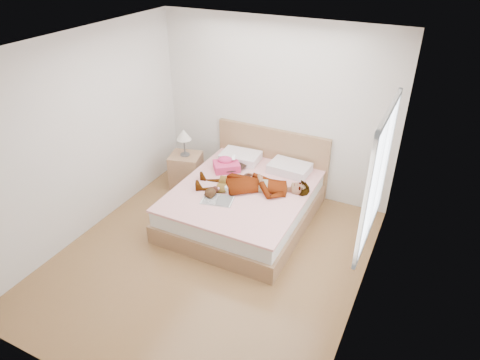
{
  "coord_description": "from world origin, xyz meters",
  "views": [
    {
      "loc": [
        2.18,
        -3.53,
        3.58
      ],
      "look_at": [
        0.0,
        0.85,
        0.7
      ],
      "focal_mm": 32.0,
      "sensor_mm": 36.0,
      "label": 1
    }
  ],
  "objects_px": {
    "bed": "(246,200)",
    "nightstand": "(186,168)",
    "plush_toy": "(211,192)",
    "woman": "(253,182)",
    "coffee_mug": "(228,189)",
    "magazine": "(217,200)",
    "phone": "(234,157)",
    "towel": "(226,165)"
  },
  "relations": [
    {
      "from": "bed",
      "to": "nightstand",
      "type": "bearing_deg",
      "value": 165.02
    },
    {
      "from": "nightstand",
      "to": "plush_toy",
      "type": "bearing_deg",
      "value": -40.36
    },
    {
      "from": "woman",
      "to": "coffee_mug",
      "type": "height_order",
      "value": "woman"
    },
    {
      "from": "magazine",
      "to": "nightstand",
      "type": "bearing_deg",
      "value": 141.19
    },
    {
      "from": "woman",
      "to": "bed",
      "type": "relative_size",
      "value": 0.75
    },
    {
      "from": "phone",
      "to": "nightstand",
      "type": "relative_size",
      "value": 0.09
    },
    {
      "from": "woman",
      "to": "bed",
      "type": "xyz_separation_m",
      "value": [
        -0.12,
        0.02,
        -0.34
      ]
    },
    {
      "from": "phone",
      "to": "towel",
      "type": "height_order",
      "value": "phone"
    },
    {
      "from": "towel",
      "to": "magazine",
      "type": "distance_m",
      "value": 0.85
    },
    {
      "from": "coffee_mug",
      "to": "plush_toy",
      "type": "height_order",
      "value": "plush_toy"
    },
    {
      "from": "bed",
      "to": "towel",
      "type": "height_order",
      "value": "bed"
    },
    {
      "from": "woman",
      "to": "phone",
      "type": "distance_m",
      "value": 0.64
    },
    {
      "from": "woman",
      "to": "plush_toy",
      "type": "distance_m",
      "value": 0.59
    },
    {
      "from": "phone",
      "to": "nightstand",
      "type": "xyz_separation_m",
      "value": [
        -0.82,
        -0.06,
        -0.36
      ]
    },
    {
      "from": "bed",
      "to": "phone",
      "type": "bearing_deg",
      "value": 135.28
    },
    {
      "from": "magazine",
      "to": "nightstand",
      "type": "xyz_separation_m",
      "value": [
        -1.03,
        0.83,
        -0.19
      ]
    },
    {
      "from": "plush_toy",
      "to": "phone",
      "type": "bearing_deg",
      "value": 95.82
    },
    {
      "from": "towel",
      "to": "plush_toy",
      "type": "bearing_deg",
      "value": -77.25
    },
    {
      "from": "bed",
      "to": "towel",
      "type": "bearing_deg",
      "value": 147.89
    },
    {
      "from": "woman",
      "to": "plush_toy",
      "type": "bearing_deg",
      "value": -63.58
    },
    {
      "from": "magazine",
      "to": "plush_toy",
      "type": "xyz_separation_m",
      "value": [
        -0.12,
        0.06,
        0.06
      ]
    },
    {
      "from": "towel",
      "to": "plush_toy",
      "type": "distance_m",
      "value": 0.76
    },
    {
      "from": "bed",
      "to": "plush_toy",
      "type": "distance_m",
      "value": 0.61
    },
    {
      "from": "towel",
      "to": "nightstand",
      "type": "height_order",
      "value": "nightstand"
    },
    {
      "from": "towel",
      "to": "plush_toy",
      "type": "relative_size",
      "value": 1.97
    },
    {
      "from": "phone",
      "to": "coffee_mug",
      "type": "xyz_separation_m",
      "value": [
        0.24,
        -0.64,
        -0.13
      ]
    },
    {
      "from": "woman",
      "to": "nightstand",
      "type": "xyz_separation_m",
      "value": [
        -1.32,
        0.34,
        -0.29
      ]
    },
    {
      "from": "plush_toy",
      "to": "magazine",
      "type": "bearing_deg",
      "value": -25.19
    },
    {
      "from": "towel",
      "to": "coffee_mug",
      "type": "relative_size",
      "value": 3.79
    },
    {
      "from": "coffee_mug",
      "to": "towel",
      "type": "bearing_deg",
      "value": 119.96
    },
    {
      "from": "phone",
      "to": "coffee_mug",
      "type": "distance_m",
      "value": 0.69
    },
    {
      "from": "towel",
      "to": "plush_toy",
      "type": "xyz_separation_m",
      "value": [
        0.17,
        -0.74,
        -0.01
      ]
    },
    {
      "from": "coffee_mug",
      "to": "plush_toy",
      "type": "xyz_separation_m",
      "value": [
        -0.15,
        -0.18,
        0.02
      ]
    },
    {
      "from": "magazine",
      "to": "towel",
      "type": "bearing_deg",
      "value": 110.06
    },
    {
      "from": "magazine",
      "to": "nightstand",
      "type": "height_order",
      "value": "nightstand"
    },
    {
      "from": "towel",
      "to": "nightstand",
      "type": "distance_m",
      "value": 0.78
    },
    {
      "from": "bed",
      "to": "nightstand",
      "type": "distance_m",
      "value": 1.24
    },
    {
      "from": "magazine",
      "to": "nightstand",
      "type": "relative_size",
      "value": 0.46
    },
    {
      "from": "bed",
      "to": "nightstand",
      "type": "xyz_separation_m",
      "value": [
        -1.2,
        0.32,
        0.05
      ]
    },
    {
      "from": "towel",
      "to": "magazine",
      "type": "relative_size",
      "value": 1.03
    },
    {
      "from": "phone",
      "to": "plush_toy",
      "type": "bearing_deg",
      "value": -103.18
    },
    {
      "from": "phone",
      "to": "towel",
      "type": "relative_size",
      "value": 0.2
    }
  ]
}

